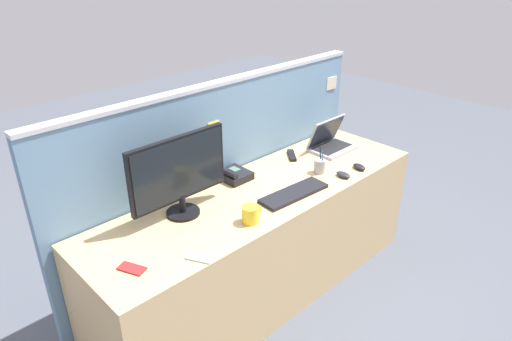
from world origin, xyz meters
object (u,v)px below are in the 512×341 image
at_px(laptop, 330,141).
at_px(cell_phone_red_case, 132,269).
at_px(pen_cup, 320,166).
at_px(desktop_monitor, 179,172).
at_px(computer_mouse_right_hand, 343,175).
at_px(desk_phone, 234,175).
at_px(keyboard_main, 294,193).
at_px(tv_remote, 292,155).
at_px(computer_mouse_left_hand, 359,167).
at_px(coffee_mug, 251,214).
at_px(cell_phone_silver_slab, 200,257).

relative_size(laptop, cell_phone_red_case, 2.48).
bearing_deg(pen_cup, desktop_monitor, 167.16).
bearing_deg(pen_cup, computer_mouse_right_hand, -67.97).
bearing_deg(pen_cup, desk_phone, 145.26).
xyz_separation_m(desktop_monitor, pen_cup, (0.94, -0.21, -0.21)).
bearing_deg(cell_phone_red_case, laptop, -16.66).
height_order(keyboard_main, tv_remote, keyboard_main).
bearing_deg(computer_mouse_right_hand, computer_mouse_left_hand, 0.44).
bearing_deg(desk_phone, computer_mouse_right_hand, -41.88).
relative_size(desktop_monitor, coffee_mug, 4.60).
distance_m(computer_mouse_right_hand, coffee_mug, 0.79).
relative_size(desk_phone, cell_phone_red_case, 1.46).
distance_m(cell_phone_red_case, cell_phone_silver_slab, 0.31).
xyz_separation_m(laptop, coffee_mug, (-1.08, -0.31, -0.01)).
relative_size(desk_phone, cell_phone_silver_slab, 1.48).
xyz_separation_m(keyboard_main, coffee_mug, (-0.39, -0.03, 0.04)).
bearing_deg(cell_phone_silver_slab, cell_phone_red_case, 124.12).
bearing_deg(laptop, cell_phone_red_case, -172.99).
bearing_deg(desk_phone, cell_phone_red_case, -159.78).
height_order(computer_mouse_left_hand, tv_remote, computer_mouse_left_hand).
xyz_separation_m(desktop_monitor, computer_mouse_right_hand, (1.00, -0.36, -0.24)).
xyz_separation_m(cell_phone_red_case, coffee_mug, (0.67, -0.09, 0.04)).
distance_m(keyboard_main, coffee_mug, 0.39).
relative_size(laptop, keyboard_main, 0.71).
bearing_deg(computer_mouse_right_hand, cell_phone_red_case, 177.38).
xyz_separation_m(computer_mouse_left_hand, pen_cup, (-0.23, 0.15, 0.03)).
bearing_deg(tv_remote, desk_phone, -143.83).
xyz_separation_m(computer_mouse_left_hand, coffee_mug, (-0.95, 0.04, 0.03)).
height_order(keyboard_main, coffee_mug, coffee_mug).
relative_size(computer_mouse_right_hand, cell_phone_silver_slab, 0.78).
height_order(desktop_monitor, cell_phone_red_case, desktop_monitor).
xyz_separation_m(tv_remote, coffee_mug, (-0.78, -0.40, 0.04)).
xyz_separation_m(computer_mouse_right_hand, cell_phone_red_case, (-1.45, 0.12, -0.01)).
bearing_deg(desk_phone, computer_mouse_left_hand, -34.37).
xyz_separation_m(keyboard_main, computer_mouse_right_hand, (0.40, -0.07, 0.01)).
height_order(desk_phone, cell_phone_silver_slab, desk_phone).
bearing_deg(cell_phone_silver_slab, computer_mouse_left_hand, -26.51).
height_order(desk_phone, pen_cup, pen_cup).
bearing_deg(tv_remote, cell_phone_red_case, -128.14).
height_order(desktop_monitor, pen_cup, desktop_monitor).
height_order(laptop, tv_remote, laptop).
height_order(laptop, cell_phone_silver_slab, laptop).
relative_size(laptop, tv_remote, 1.89).
xyz_separation_m(desktop_monitor, cell_phone_red_case, (-0.46, -0.24, -0.25)).
height_order(pen_cup, tv_remote, pen_cup).
bearing_deg(cell_phone_silver_slab, laptop, -13.49).
xyz_separation_m(pen_cup, tv_remote, (0.05, 0.29, -0.04)).
xyz_separation_m(desk_phone, keyboard_main, (0.12, -0.40, -0.02)).
xyz_separation_m(keyboard_main, pen_cup, (0.34, 0.08, 0.04)).
xyz_separation_m(laptop, tv_remote, (-0.30, 0.10, -0.05)).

